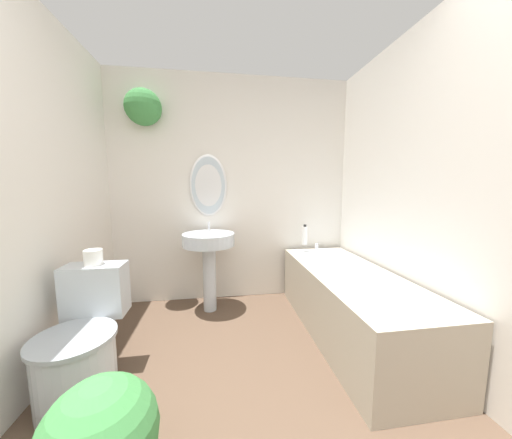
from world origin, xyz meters
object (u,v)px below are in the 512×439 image
shampoo_bottle (305,235)px  toilet_paper_roll (93,257)px  toilet (82,347)px  bathtub (350,302)px  pedestal_sink (209,250)px

shampoo_bottle → toilet_paper_roll: (-1.74, -0.87, 0.06)m
toilet → bathtub: size_ratio=0.43×
shampoo_bottle → bathtub: bearing=-78.3°
pedestal_sink → shampoo_bottle: pedestal_sink is taller
pedestal_sink → toilet_paper_roll: pedestal_sink is taller
toilet_paper_roll → pedestal_sink: bearing=46.4°
toilet → shampoo_bottle: size_ratio=3.31×
toilet → toilet_paper_roll: size_ratio=6.63×
toilet → toilet_paper_roll: 0.53m
shampoo_bottle → toilet: bearing=-148.0°
bathtub → shampoo_bottle: size_ratio=7.71×
toilet → pedestal_sink: (0.71, 0.97, 0.32)m
shampoo_bottle → toilet_paper_roll: 1.94m
toilet → toilet_paper_roll: bearing=90.0°
pedestal_sink → shampoo_bottle: 1.03m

